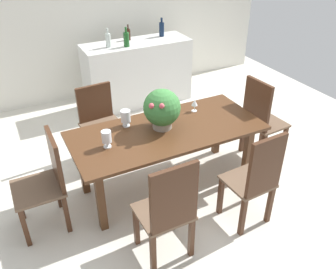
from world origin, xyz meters
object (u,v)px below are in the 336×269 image
at_px(chair_near_left, 169,209).
at_px(wine_bottle_dark, 108,40).
at_px(chair_near_right, 256,178).
at_px(wine_bottle_clear, 126,39).
at_px(kitchen_counter, 138,73).
at_px(wine_bottle_tall, 128,34).
at_px(crystal_vase_center_near, 126,117).
at_px(wine_bottle_amber, 162,29).
at_px(crystal_vase_left, 107,137).
at_px(chair_far_left, 100,119).
at_px(flower_centerpiece, 162,109).
at_px(wine_glass, 195,103).
at_px(chair_foot_end, 261,117).
at_px(dining_table, 167,137).
at_px(chair_head_end, 47,178).

bearing_deg(chair_near_left, wine_bottle_dark, -101.28).
relative_size(chair_near_right, wine_bottle_clear, 3.75).
distance_m(kitchen_counter, wine_bottle_tall, 0.61).
height_order(crystal_vase_center_near, wine_bottle_amber, wine_bottle_amber).
xyz_separation_m(chair_near_right, wine_bottle_tall, (0.04, 3.17, 0.52)).
xyz_separation_m(wine_bottle_clear, wine_bottle_dark, (-0.24, 0.09, -0.00)).
relative_size(crystal_vase_left, kitchen_counter, 0.11).
xyz_separation_m(chair_far_left, kitchen_counter, (1.01, 1.21, -0.02)).
relative_size(chair_near_left, wine_bottle_tall, 4.49).
bearing_deg(kitchen_counter, chair_near_left, -108.31).
bearing_deg(wine_bottle_amber, flower_centerpiece, -116.24).
bearing_deg(crystal_vase_center_near, wine_bottle_dark, 75.88).
bearing_deg(wine_bottle_amber, wine_bottle_dark, -170.98).
bearing_deg(wine_glass, flower_centerpiece, -161.37).
relative_size(chair_foot_end, flower_centerpiece, 2.46).
relative_size(chair_near_right, kitchen_counter, 0.63).
height_order(dining_table, flower_centerpiece, flower_centerpiece).
bearing_deg(wine_glass, wine_bottle_tall, 89.11).
bearing_deg(wine_bottle_amber, wine_bottle_clear, -160.97).
relative_size(kitchen_counter, wine_bottle_amber, 5.78).
relative_size(chair_head_end, crystal_vase_left, 5.60).
distance_m(chair_head_end, chair_near_left, 1.21).
bearing_deg(chair_head_end, dining_table, 90.10).
height_order(chair_head_end, chair_foot_end, chair_foot_end).
height_order(chair_near_right, wine_bottle_tall, wine_bottle_tall).
bearing_deg(chair_near_left, wine_bottle_amber, -116.16).
relative_size(dining_table, crystal_vase_left, 11.48).
bearing_deg(wine_bottle_tall, dining_table, -102.22).
height_order(chair_near_right, wine_bottle_amber, wine_bottle_amber).
distance_m(crystal_vase_left, kitchen_counter, 2.49).
bearing_deg(chair_foot_end, kitchen_counter, 14.81).
bearing_deg(flower_centerpiece, wine_bottle_clear, 78.88).
bearing_deg(crystal_vase_left, dining_table, 2.76).
distance_m(dining_table, wine_bottle_tall, 2.36).
height_order(chair_head_end, kitchen_counter, kitchen_counter).
bearing_deg(chair_head_end, chair_far_left, 138.86).
relative_size(chair_foot_end, wine_bottle_clear, 3.76).
height_order(chair_near_right, chair_near_left, chair_near_left).
height_order(chair_far_left, wine_bottle_clear, wine_bottle_clear).
distance_m(chair_near_right, flower_centerpiece, 1.15).
xyz_separation_m(chair_foot_end, crystal_vase_center_near, (-1.61, 0.27, 0.27)).
xyz_separation_m(chair_near_right, chair_far_left, (-0.91, 1.81, -0.05)).
xyz_separation_m(chair_far_left, flower_centerpiece, (0.43, -0.85, 0.43)).
xyz_separation_m(crystal_vase_center_near, wine_bottle_clear, (0.70, 1.72, 0.27)).
distance_m(chair_foot_end, chair_near_left, 1.93).
height_order(chair_far_left, flower_centerpiece, flower_centerpiece).
distance_m(dining_table, crystal_vase_center_near, 0.48).
bearing_deg(chair_foot_end, chair_near_left, 114.44).
bearing_deg(kitchen_counter, chair_foot_end, -71.69).
bearing_deg(wine_glass, crystal_vase_center_near, 177.38).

